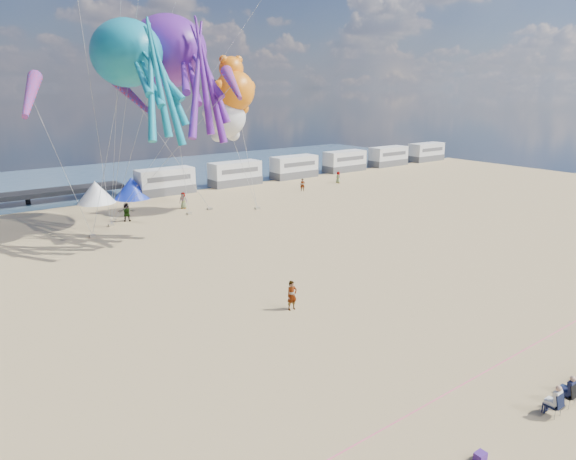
% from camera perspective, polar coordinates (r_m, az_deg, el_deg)
% --- Properties ---
extents(ground, '(120.00, 120.00, 0.00)m').
position_cam_1_polar(ground, '(26.82, 11.03, -11.32)').
color(ground, tan).
rests_on(ground, ground).
extents(water, '(120.00, 120.00, 0.00)m').
position_cam_1_polar(water, '(73.95, -22.46, 5.01)').
color(water, '#354F66').
rests_on(water, ground).
extents(motorhome_0, '(6.60, 2.50, 3.00)m').
position_cam_1_polar(motorhome_0, '(61.60, -13.49, 5.27)').
color(motorhome_0, silver).
rests_on(motorhome_0, ground).
extents(motorhome_1, '(6.60, 2.50, 3.00)m').
position_cam_1_polar(motorhome_1, '(65.91, -5.90, 6.26)').
color(motorhome_1, silver).
rests_on(motorhome_1, ground).
extents(motorhome_2, '(6.60, 2.50, 3.00)m').
position_cam_1_polar(motorhome_2, '(71.23, 0.68, 7.03)').
color(motorhome_2, silver).
rests_on(motorhome_2, ground).
extents(motorhome_3, '(6.60, 2.50, 3.00)m').
position_cam_1_polar(motorhome_3, '(77.36, 6.31, 7.61)').
color(motorhome_3, silver).
rests_on(motorhome_3, ground).
extents(motorhome_4, '(6.60, 2.50, 3.00)m').
position_cam_1_polar(motorhome_4, '(84.12, 11.07, 8.04)').
color(motorhome_4, silver).
rests_on(motorhome_4, ground).
extents(motorhome_5, '(6.60, 2.50, 3.00)m').
position_cam_1_polar(motorhome_5, '(91.36, 15.12, 8.37)').
color(motorhome_5, silver).
rests_on(motorhome_5, ground).
extents(tent_white, '(4.00, 4.00, 2.40)m').
position_cam_1_polar(tent_white, '(58.98, -20.59, 3.97)').
color(tent_white, white).
rests_on(tent_white, ground).
extents(tent_blue, '(4.00, 4.00, 2.40)m').
position_cam_1_polar(tent_blue, '(60.19, -16.95, 4.50)').
color(tent_blue, '#1933CC').
rests_on(tent_blue, ground).
extents(cooler_purple, '(0.40, 0.30, 0.32)m').
position_cam_1_polar(cooler_purple, '(19.66, 20.58, -22.53)').
color(cooler_purple, '#47217E').
rests_on(cooler_purple, ground).
extents(cooler_navy, '(0.38, 0.28, 0.30)m').
position_cam_1_polar(cooler_navy, '(24.50, 28.26, -15.36)').
color(cooler_navy, '#152241').
rests_on(cooler_navy, ground).
extents(rope_line, '(34.00, 0.03, 0.03)m').
position_cam_1_polar(rope_line, '(24.23, 20.13, -15.09)').
color(rope_line, '#F2338C').
rests_on(rope_line, ground).
extents(standing_person, '(0.65, 0.46, 1.70)m').
position_cam_1_polar(standing_person, '(28.73, 0.45, -7.27)').
color(standing_person, tan).
rests_on(standing_person, ground).
extents(beachgoer_0, '(0.38, 0.57, 1.51)m').
position_cam_1_polar(beachgoer_0, '(67.53, 5.59, 5.85)').
color(beachgoer_0, '#7F6659').
rests_on(beachgoer_0, ground).
extents(beachgoer_4, '(1.12, 0.77, 1.76)m').
position_cam_1_polar(beachgoer_4, '(49.90, -17.50, 1.92)').
color(beachgoer_4, '#7F6659').
rests_on(beachgoer_4, ground).
extents(beachgoer_5, '(1.34, 1.29, 1.52)m').
position_cam_1_polar(beachgoer_5, '(61.81, 1.63, 5.03)').
color(beachgoer_5, '#7F6659').
rests_on(beachgoer_5, ground).
extents(beachgoer_6, '(0.72, 0.72, 1.68)m').
position_cam_1_polar(beachgoer_6, '(53.86, -11.55, 3.24)').
color(beachgoer_6, '#7F6659').
rests_on(beachgoer_6, ground).
extents(sandbag_a, '(0.50, 0.35, 0.22)m').
position_cam_1_polar(sandbag_a, '(45.61, -20.90, -0.63)').
color(sandbag_a, gray).
rests_on(sandbag_a, ground).
extents(sandbag_b, '(0.50, 0.35, 0.22)m').
position_cam_1_polar(sandbag_b, '(51.24, -10.91, 1.82)').
color(sandbag_b, gray).
rests_on(sandbag_b, ground).
extents(sandbag_c, '(0.50, 0.35, 0.22)m').
position_cam_1_polar(sandbag_c, '(52.63, -3.44, 2.43)').
color(sandbag_c, gray).
rests_on(sandbag_c, ground).
extents(sandbag_d, '(0.50, 0.35, 0.22)m').
position_cam_1_polar(sandbag_d, '(52.90, -8.70, 2.35)').
color(sandbag_d, gray).
rests_on(sandbag_d, ground).
extents(sandbag_e, '(0.50, 0.35, 0.22)m').
position_cam_1_polar(sandbag_e, '(48.73, -19.05, 0.53)').
color(sandbag_e, gray).
rests_on(sandbag_e, ground).
extents(kite_octopus_teal, '(6.64, 11.03, 11.77)m').
position_cam_1_polar(kite_octopus_teal, '(44.42, -17.59, 18.23)').
color(kite_octopus_teal, teal).
extents(kite_octopus_purple, '(5.17, 11.28, 12.70)m').
position_cam_1_polar(kite_octopus_purple, '(47.57, -13.35, 18.74)').
color(kite_octopus_purple, '#611E90').
extents(kite_panda, '(6.11, 5.93, 6.95)m').
position_cam_1_polar(kite_panda, '(51.11, -7.02, 12.41)').
color(kite_panda, silver).
extents(kite_teddy_orange, '(5.30, 5.09, 6.47)m').
position_cam_1_polar(kite_teddy_orange, '(50.53, -5.94, 15.12)').
color(kite_teddy_orange, orange).
extents(windsock_left, '(3.62, 7.92, 7.99)m').
position_cam_1_polar(windsock_left, '(43.11, -26.71, 13.25)').
color(windsock_left, red).
extents(windsock_mid, '(1.87, 6.54, 6.46)m').
position_cam_1_polar(windsock_mid, '(48.43, -16.74, 13.86)').
color(windsock_mid, red).
extents(windsock_right, '(2.09, 4.43, 4.35)m').
position_cam_1_polar(windsock_right, '(40.50, -6.14, 15.83)').
color(windsock_right, red).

